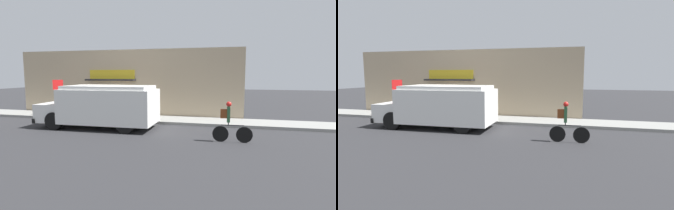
% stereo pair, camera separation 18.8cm
% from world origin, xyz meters
% --- Properties ---
extents(ground_plane, '(70.00, 70.00, 0.00)m').
position_xyz_m(ground_plane, '(0.00, 0.00, 0.00)').
color(ground_plane, '#2B2B2D').
extents(sidewalk, '(28.00, 2.08, 0.16)m').
position_xyz_m(sidewalk, '(0.00, 1.04, 0.08)').
color(sidewalk, gray).
rests_on(sidewalk, ground_plane).
extents(storefront, '(15.00, 0.76, 4.25)m').
position_xyz_m(storefront, '(-0.02, 2.21, 2.13)').
color(storefront, tan).
rests_on(storefront, ground_plane).
extents(school_bus, '(6.01, 2.69, 2.15)m').
position_xyz_m(school_bus, '(0.52, -1.60, 1.13)').
color(school_bus, white).
rests_on(school_bus, ground_plane).
extents(cyclist, '(1.57, 0.21, 1.64)m').
position_xyz_m(cyclist, '(6.76, -2.90, 0.80)').
color(cyclist, black).
rests_on(cyclist, ground_plane).
extents(stop_sign_post, '(0.45, 0.45, 2.26)m').
position_xyz_m(stop_sign_post, '(-3.65, 0.62, 1.67)').
color(stop_sign_post, slate).
rests_on(stop_sign_post, sidewalk).
extents(trash_bin, '(0.57, 0.57, 0.82)m').
position_xyz_m(trash_bin, '(-1.90, 1.68, 0.57)').
color(trash_bin, slate).
rests_on(trash_bin, sidewalk).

